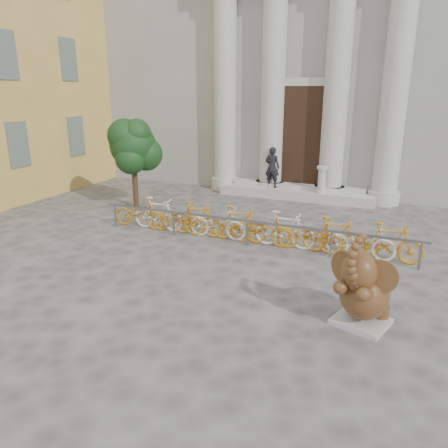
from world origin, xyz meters
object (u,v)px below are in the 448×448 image
at_px(elephant_statue, 363,291).
at_px(bike_rack, 250,225).
at_px(pedestrian, 272,167).
at_px(tree, 133,146).

bearing_deg(elephant_statue, bike_rack, 151.94).
xyz_separation_m(elephant_statue, pedestrian, (-4.42, 8.86, 0.49)).
height_order(bike_rack, pedestrian, pedestrian).
bearing_deg(tree, elephant_statue, -32.30).
xyz_separation_m(tree, pedestrian, (3.95, 3.58, -1.04)).
distance_m(elephant_statue, pedestrian, 9.91).
bearing_deg(elephant_statue, pedestrian, 133.50).
xyz_separation_m(bike_rack, tree, (-4.99, 1.91, 1.69)).
distance_m(bike_rack, tree, 5.61).
height_order(elephant_statue, pedestrian, pedestrian).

